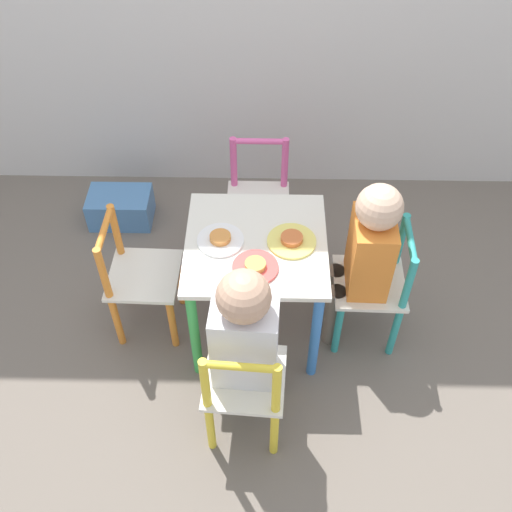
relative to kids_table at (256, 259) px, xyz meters
The scene contains 12 objects.
ground_plane 0.40m from the kids_table, ahead, with size 6.00×6.00×0.00m, color #6B6056.
kids_table is the anchor object (origin of this frame).
chair_yellow 0.46m from the kids_table, 93.88° to the right, with size 0.28×0.28×0.53m.
chair_teal 0.46m from the kids_table, ahead, with size 0.27×0.27×0.53m.
chair_orange 0.46m from the kids_table, behind, with size 0.27×0.27×0.53m.
chair_pink 0.46m from the kids_table, 89.63° to the left, with size 0.26×0.26×0.53m.
child_front 0.38m from the kids_table, 93.88° to the right, with size 0.21×0.22×0.76m.
child_right 0.38m from the kids_table, ahead, with size 0.21×0.20×0.74m.
plate_front 0.16m from the kids_table, 90.00° to the right, with size 0.15×0.15×0.03m.
plate_right 0.16m from the kids_table, ahead, with size 0.17×0.17×0.03m.
plate_left 0.16m from the kids_table, behind, with size 0.16×0.16×0.03m.
storage_bin 0.94m from the kids_table, 136.68° to the left, with size 0.29×0.19×0.15m.
Camera 1 is at (0.03, -1.43, 1.98)m, focal length 42.00 mm.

